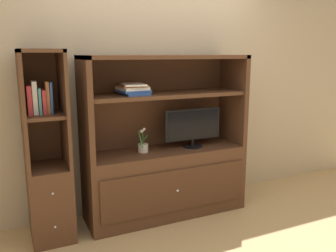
% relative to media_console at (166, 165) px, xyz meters
% --- Properties ---
extents(ground_plane, '(8.00, 8.00, 0.00)m').
position_rel_media_console_xyz_m(ground_plane, '(0.00, -0.41, -0.51)').
color(ground_plane, tan).
extents(painted_rear_wall, '(6.00, 0.10, 2.80)m').
position_rel_media_console_xyz_m(painted_rear_wall, '(0.00, 0.34, 0.89)').
color(painted_rear_wall, tan).
rests_on(painted_rear_wall, ground_plane).
extents(media_console, '(1.63, 0.53, 1.61)m').
position_rel_media_console_xyz_m(media_console, '(0.00, 0.00, 0.00)').
color(media_console, '#4C2D1C').
rests_on(media_console, ground_plane).
extents(tv_monitor, '(0.62, 0.20, 0.40)m').
position_rel_media_console_xyz_m(tv_monitor, '(0.29, -0.03, 0.38)').
color(tv_monitor, black).
rests_on(tv_monitor, media_console).
extents(potted_plant, '(0.10, 0.11, 0.25)m').
position_rel_media_console_xyz_m(potted_plant, '(-0.24, -0.00, 0.22)').
color(potted_plant, beige).
rests_on(potted_plant, media_console).
extents(magazine_stack, '(0.28, 0.34, 0.10)m').
position_rel_media_console_xyz_m(magazine_stack, '(-0.34, -0.00, 0.79)').
color(magazine_stack, '#2D519E').
rests_on(magazine_stack, media_console).
extents(bookshelf_tall, '(0.36, 0.48, 1.67)m').
position_rel_media_console_xyz_m(bookshelf_tall, '(-1.13, 0.00, 0.06)').
color(bookshelf_tall, '#4C2D1C').
rests_on(bookshelf_tall, ground_plane).
extents(upright_book_row, '(0.20, 0.16, 0.28)m').
position_rel_media_console_xyz_m(upright_book_row, '(-1.16, -0.01, 0.74)').
color(upright_book_row, red).
rests_on(upright_book_row, bookshelf_tall).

